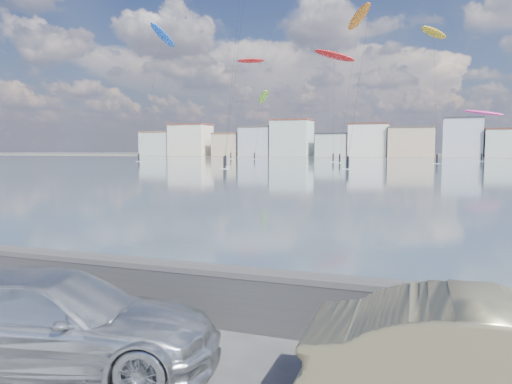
# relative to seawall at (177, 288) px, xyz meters

# --- Properties ---
(bay_water) EXTENTS (500.00, 177.00, 0.00)m
(bay_water) POSITION_rel_seawall_xyz_m (0.00, 88.80, -0.58)
(bay_water) COLOR #30495A
(bay_water) RESTS_ON ground
(far_shore_strip) EXTENTS (500.00, 60.00, 0.00)m
(far_shore_strip) POSITION_rel_seawall_xyz_m (0.00, 197.30, -0.57)
(far_shore_strip) COLOR #4C473D
(far_shore_strip) RESTS_ON ground
(seawall) EXTENTS (400.00, 0.36, 1.08)m
(seawall) POSITION_rel_seawall_xyz_m (0.00, 0.00, 0.00)
(seawall) COLOR #28282B
(seawall) RESTS_ON ground
(far_buildings) EXTENTS (240.79, 13.26, 14.60)m
(far_buildings) POSITION_rel_seawall_xyz_m (1.31, 183.30, 5.44)
(far_buildings) COLOR #B7C6BC
(far_buildings) RESTS_ON ground
(car_silver) EXTENTS (4.91, 3.07, 1.33)m
(car_silver) POSITION_rel_seawall_xyz_m (-0.62, -2.29, 0.08)
(car_silver) COLOR silver
(car_silver) RESTS_ON ground
(kitesurfer_0) EXTENTS (7.73, 14.81, 35.34)m
(kitesurfer_0) POSITION_rel_seawall_xyz_m (-14.16, 108.80, 31.84)
(kitesurfer_0) COLOR orange
(kitesurfer_0) RESTS_ON ground
(kitesurfer_2) EXTENTS (11.14, 17.44, 29.20)m
(kitesurfer_2) POSITION_rel_seawall_xyz_m (-22.08, 120.85, 25.95)
(kitesurfer_2) COLOR red
(kitesurfer_2) RESTS_ON ground
(kitesurfer_4) EXTENTS (7.02, 17.16, 21.33)m
(kitesurfer_4) POSITION_rel_seawall_xyz_m (-47.56, 138.51, 18.20)
(kitesurfer_4) COLOR #8CD826
(kitesurfer_4) RESTS_ON ground
(kitesurfer_6) EXTENTS (3.42, 15.89, 34.13)m
(kitesurfer_6) POSITION_rel_seawall_xyz_m (-62.42, 104.46, 30.66)
(kitesurfer_6) COLOR blue
(kitesurfer_6) RESTS_ON ground
(kitesurfer_7) EXTENTS (9.55, 16.46, 31.98)m
(kitesurfer_7) POSITION_rel_seawall_xyz_m (-53.86, 143.77, 30.11)
(kitesurfer_7) COLOR red
(kitesurfer_7) RESTS_ON ground
(kitesurfer_8) EXTENTS (10.32, 16.93, 13.88)m
(kitesurfer_8) POSITION_rel_seawall_xyz_m (14.38, 139.08, 11.92)
(kitesurfer_8) COLOR #E5338C
(kitesurfer_8) RESTS_ON ground
(kitesurfer_15) EXTENTS (6.95, 19.06, 31.14)m
(kitesurfer_15) POSITION_rel_seawall_xyz_m (1.82, 115.20, 28.23)
(kitesurfer_15) COLOR #BF8C19
(kitesurfer_15) RESTS_ON ground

